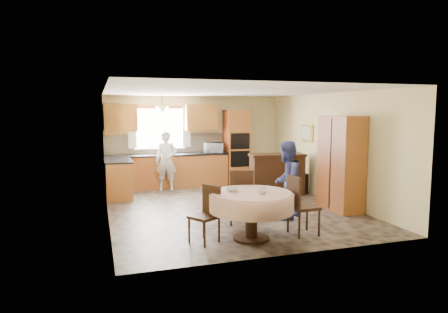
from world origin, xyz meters
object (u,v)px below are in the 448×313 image
at_px(person_dining, 287,180).
at_px(oven_tower, 236,147).
at_px(person_sink, 166,161).
at_px(chair_back, 242,194).
at_px(dining_table, 251,203).
at_px(sideboard, 277,176).
at_px(chair_left, 207,211).
at_px(chair_right, 299,202).
at_px(cupboard, 341,163).

bearing_deg(person_dining, oven_tower, -136.55).
relative_size(person_sink, person_dining, 1.03).
distance_m(chair_back, person_sink, 3.69).
bearing_deg(dining_table, sideboard, 58.11).
bearing_deg(person_dining, person_sink, -105.00).
xyz_separation_m(chair_back, person_dining, (0.96, 0.10, 0.19)).
relative_size(chair_left, person_sink, 0.58).
bearing_deg(chair_left, chair_right, 52.89).
bearing_deg(cupboard, dining_table, -153.33).
relative_size(oven_tower, dining_table, 1.55).
distance_m(chair_left, chair_back, 1.15).
bearing_deg(dining_table, oven_tower, 73.26).
height_order(dining_table, chair_left, chair_left).
bearing_deg(chair_back, dining_table, 100.02).
bearing_deg(chair_back, chair_left, 60.88).
bearing_deg(dining_table, cupboard, 26.67).
distance_m(oven_tower, person_sink, 2.14).
bearing_deg(sideboard, cupboard, -62.65).
relative_size(sideboard, person_dining, 0.89).
bearing_deg(person_dining, chair_back, -35.51).
xyz_separation_m(oven_tower, dining_table, (-1.46, -4.85, -0.45)).
bearing_deg(person_sink, dining_table, -69.51).
bearing_deg(sideboard, person_dining, -103.13).
bearing_deg(cupboard, chair_back, -170.19).
bearing_deg(dining_table, chair_right, -2.25).
xyz_separation_m(sideboard, person_sink, (-2.52, 1.42, 0.30)).
xyz_separation_m(sideboard, chair_right, (-1.03, -3.07, 0.08)).
xyz_separation_m(chair_left, chair_right, (1.57, -0.14, 0.06)).
bearing_deg(chair_back, person_sink, -58.07).
height_order(cupboard, person_dining, cupboard).
xyz_separation_m(sideboard, cupboard, (0.64, -1.77, 0.51)).
distance_m(sideboard, chair_left, 3.92).
distance_m(cupboard, chair_back, 2.45).
xyz_separation_m(chair_left, chair_back, (0.86, 0.75, 0.07)).
height_order(dining_table, person_dining, person_dining).
bearing_deg(dining_table, person_sink, 98.05).
distance_m(chair_left, person_dining, 2.03).
height_order(oven_tower, person_dining, oven_tower).
bearing_deg(oven_tower, dining_table, -106.74).
bearing_deg(chair_left, oven_tower, 123.33).
height_order(chair_left, chair_right, chair_right).
xyz_separation_m(chair_right, person_sink, (-1.49, 4.50, 0.22)).
bearing_deg(chair_back, oven_tower, -88.45).
relative_size(chair_back, chair_right, 1.01).
bearing_deg(sideboard, chair_left, -124.18).
height_order(chair_back, person_dining, person_dining).
height_order(chair_back, chair_right, chair_back).
bearing_deg(chair_back, chair_right, 148.19).
height_order(sideboard, person_dining, person_dining).
xyz_separation_m(dining_table, chair_right, (0.86, -0.03, -0.05)).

